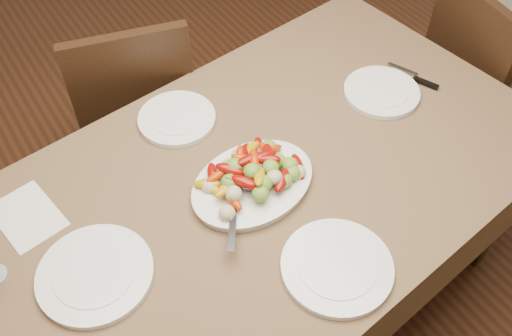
{
  "coord_description": "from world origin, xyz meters",
  "views": [
    {
      "loc": [
        -0.34,
        -0.94,
        2.04
      ],
      "look_at": [
        0.24,
        -0.07,
        0.82
      ],
      "focal_mm": 40.0,
      "sensor_mm": 36.0,
      "label": 1
    }
  ],
  "objects": [
    {
      "name": "roasted_vegetables",
      "position": [
        0.22,
        -0.08,
        0.83
      ],
      "size": [
        0.32,
        0.24,
        0.09
      ],
      "primitive_type": null,
      "rotation": [
        0.0,
        0.0,
        0.11
      ],
      "color": "#780903",
      "rests_on": "serving_platter"
    },
    {
      "name": "serving_platter",
      "position": [
        0.22,
        -0.08,
        0.77
      ],
      "size": [
        0.39,
        0.31,
        0.02
      ],
      "primitive_type": "ellipsoid",
      "rotation": [
        0.0,
        0.0,
        0.11
      ],
      "color": "white",
      "rests_on": "dining_table"
    },
    {
      "name": "chair_far",
      "position": [
        0.18,
        0.72,
        0.47
      ],
      "size": [
        0.52,
        0.52,
        0.95
      ],
      "primitive_type": null,
      "rotation": [
        0.0,
        0.0,
        2.88
      ],
      "color": "black",
      "rests_on": "ground"
    },
    {
      "name": "menu_card",
      "position": [
        -0.36,
        0.18,
        0.76
      ],
      "size": [
        0.18,
        0.23,
        0.0
      ],
      "primitive_type": "cube",
      "rotation": [
        0.0,
        0.0,
        0.15
      ],
      "color": "silver",
      "rests_on": "dining_table"
    },
    {
      "name": "chair_right",
      "position": [
        1.44,
        0.01,
        0.47
      ],
      "size": [
        0.48,
        0.48,
        0.95
      ],
      "primitive_type": null,
      "rotation": [
        0.0,
        0.0,
        1.42
      ],
      "color": "black",
      "rests_on": "ground"
    },
    {
      "name": "floor",
      "position": [
        0.0,
        0.0,
        0.0
      ],
      "size": [
        6.0,
        6.0,
        0.0
      ],
      "primitive_type": "plane",
      "color": "#381E11",
      "rests_on": "ground"
    },
    {
      "name": "table_knife",
      "position": [
        0.94,
        0.01,
        0.76
      ],
      "size": [
        0.09,
        0.19,
        0.01
      ],
      "primitive_type": null,
      "rotation": [
        0.0,
        0.0,
        0.4
      ],
      "color": "#9EA0A8",
      "rests_on": "dining_table"
    },
    {
      "name": "serving_spoon",
      "position": [
        0.16,
        -0.13,
        0.81
      ],
      "size": [
        0.26,
        0.21,
        0.03
      ],
      "primitive_type": null,
      "rotation": [
        0.0,
        0.0,
        -0.61
      ],
      "color": "#9EA0A8",
      "rests_on": "serving_platter"
    },
    {
      "name": "plate_left",
      "position": [
        -0.27,
        -0.1,
        0.77
      ],
      "size": [
        0.3,
        0.3,
        0.02
      ],
      "primitive_type": "cylinder",
      "color": "white",
      "rests_on": "dining_table"
    },
    {
      "name": "plate_near",
      "position": [
        0.25,
        -0.42,
        0.77
      ],
      "size": [
        0.29,
        0.29,
        0.02
      ],
      "primitive_type": "cylinder",
      "color": "white",
      "rests_on": "dining_table"
    },
    {
      "name": "plate_far",
      "position": [
        0.17,
        0.28,
        0.77
      ],
      "size": [
        0.25,
        0.25,
        0.02
      ],
      "primitive_type": "cylinder",
      "color": "white",
      "rests_on": "dining_table"
    },
    {
      "name": "plate_right",
      "position": [
        0.79,
        0.01,
        0.77
      ],
      "size": [
        0.25,
        0.25,
        0.02
      ],
      "primitive_type": "cylinder",
      "color": "white",
      "rests_on": "dining_table"
    },
    {
      "name": "dining_table",
      "position": [
        0.24,
        -0.07,
        0.38
      ],
      "size": [
        1.95,
        1.24,
        0.76
      ],
      "primitive_type": "cube",
      "rotation": [
        0.0,
        0.0,
        0.11
      ],
      "color": "brown",
      "rests_on": "ground"
    }
  ]
}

